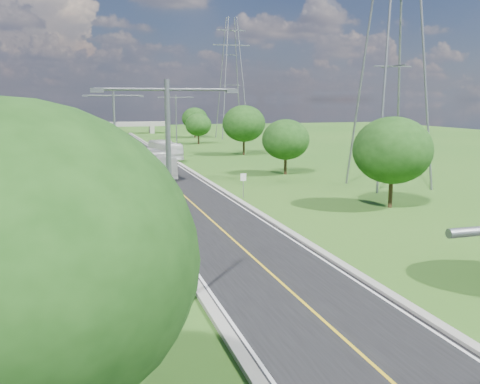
{
  "coord_description": "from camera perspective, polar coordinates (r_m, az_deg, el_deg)",
  "views": [
    {
      "loc": [
        -9.46,
        -9.57,
        9.19
      ],
      "look_at": [
        0.87,
        24.69,
        3.0
      ],
      "focal_mm": 40.0,
      "sensor_mm": 36.0,
      "label": 1
    }
  ],
  "objects": [
    {
      "name": "ground",
      "position": [
        70.81,
        -8.96,
        2.24
      ],
      "size": [
        260.0,
        260.0,
        0.0
      ],
      "primitive_type": "plane",
      "color": "#285919",
      "rests_on": "ground"
    },
    {
      "name": "road",
      "position": [
        76.71,
        -9.58,
        2.82
      ],
      "size": [
        8.0,
        150.0,
        0.06
      ],
      "primitive_type": "cube",
      "color": "black",
      "rests_on": "ground"
    },
    {
      "name": "curb_left",
      "position": [
        76.29,
        -12.75,
        2.74
      ],
      "size": [
        0.5,
        150.0,
        0.22
      ],
      "primitive_type": "cube",
      "color": "gray",
      "rests_on": "ground"
    },
    {
      "name": "curb_right",
      "position": [
        77.34,
        -6.46,
        3.01
      ],
      "size": [
        0.5,
        150.0,
        0.22
      ],
      "primitive_type": "cube",
      "color": "gray",
      "rests_on": "ground"
    },
    {
      "name": "speed_limit_sign",
      "position": [
        50.34,
        0.35,
        1.15
      ],
      "size": [
        0.55,
        0.09,
        2.4
      ],
      "color": "slate",
      "rests_on": "ground"
    },
    {
      "name": "overpass",
      "position": [
        150.02,
        -13.24,
        6.97
      ],
      "size": [
        30.0,
        3.0,
        3.2
      ],
      "color": "gray",
      "rests_on": "ground"
    },
    {
      "name": "streetlight_near_left",
      "position": [
        22.08,
        -7.58,
        1.27
      ],
      "size": [
        5.9,
        0.25,
        10.0
      ],
      "color": "slate",
      "rests_on": "ground"
    },
    {
      "name": "streetlight_mid_left",
      "position": [
        54.77,
        -13.2,
        6.16
      ],
      "size": [
        5.9,
        0.25,
        10.0
      ],
      "color": "slate",
      "rests_on": "ground"
    },
    {
      "name": "streetlight_far_right",
      "position": [
        88.98,
        -6.82,
        7.66
      ],
      "size": [
        5.9,
        0.25,
        10.0
      ],
      "color": "slate",
      "rests_on": "ground"
    },
    {
      "name": "power_tower_near",
      "position": [
        58.91,
        16.07,
        14.14
      ],
      "size": [
        9.0,
        6.4,
        28.0
      ],
      "color": "slate",
      "rests_on": "ground"
    },
    {
      "name": "power_tower_far",
      "position": [
        129.61,
        -0.9,
        11.95
      ],
      "size": [
        9.0,
        6.4,
        28.0
      ],
      "color": "slate",
      "rests_on": "ground"
    },
    {
      "name": "tree_lc",
      "position": [
        59.93,
        -22.16,
        5.64
      ],
      "size": [
        7.56,
        7.56,
        8.79
      ],
      "color": "black",
      "rests_on": "ground"
    },
    {
      "name": "tree_ld",
      "position": [
        84.01,
        -22.04,
        6.22
      ],
      "size": [
        6.72,
        6.72,
        7.82
      ],
      "color": "black",
      "rests_on": "ground"
    },
    {
      "name": "tree_le",
      "position": [
        107.8,
        -19.57,
        6.68
      ],
      "size": [
        5.88,
        5.88,
        6.84
      ],
      "color": "black",
      "rests_on": "ground"
    },
    {
      "name": "tree_lf",
      "position": [
        12.13,
        -23.56,
        -6.85
      ],
      "size": [
        7.98,
        7.98,
        9.28
      ],
      "color": "black",
      "rests_on": "ground"
    },
    {
      "name": "tree_rb",
      "position": [
        47.24,
        15.96,
        4.3
      ],
      "size": [
        6.72,
        6.72,
        7.82
      ],
      "color": "black",
      "rests_on": "ground"
    },
    {
      "name": "tree_rc",
      "position": [
        66.43,
        4.9,
        5.59
      ],
      "size": [
        5.88,
        5.88,
        6.84
      ],
      "color": "black",
      "rests_on": "ground"
    },
    {
      "name": "tree_rd",
      "position": [
        89.65,
        0.41,
        7.31
      ],
      "size": [
        7.14,
        7.14,
        8.3
      ],
      "color": "black",
      "rests_on": "ground"
    },
    {
      "name": "tree_re",
      "position": [
        112.28,
        -4.47,
        7.15
      ],
      "size": [
        5.46,
        5.46,
        6.35
      ],
      "color": "black",
      "rests_on": "ground"
    },
    {
      "name": "tree_rf",
      "position": [
        132.52,
        -4.85,
        7.82
      ],
      "size": [
        6.3,
        6.3,
        7.33
      ],
      "color": "black",
      "rests_on": "ground"
    },
    {
      "name": "bus_outbound",
      "position": [
        83.36,
        -8.0,
        4.43
      ],
      "size": [
        3.99,
        10.63,
        2.89
      ],
      "primitive_type": "imported",
      "rotation": [
        0.0,
        0.0,
        3.3
      ],
      "color": "silver",
      "rests_on": "road"
    },
    {
      "name": "bus_inbound",
      "position": [
        65.26,
        -9.05,
        3.05
      ],
      "size": [
        3.56,
        11.49,
        3.15
      ],
      "primitive_type": "imported",
      "rotation": [
        0.0,
        0.0,
        0.08
      ],
      "color": "beige",
      "rests_on": "road"
    }
  ]
}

